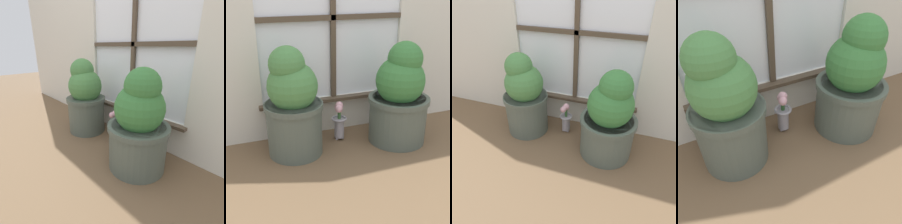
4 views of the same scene
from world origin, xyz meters
TOP-DOWN VIEW (x-y plane):
  - ground_plane at (0.00, 0.00)m, footprint 10.00×10.00m
  - potted_plant_left at (-0.36, 0.25)m, footprint 0.37×0.37m
  - potted_plant_right at (0.36, 0.18)m, footprint 0.42×0.42m
  - flower_vase at (-0.02, 0.33)m, footprint 0.11×0.11m

SIDE VIEW (x-z plane):
  - ground_plane at x=0.00m, z-range 0.00..0.00m
  - flower_vase at x=-0.02m, z-range 0.01..0.29m
  - potted_plant_right at x=0.36m, z-range -0.04..0.67m
  - potted_plant_left at x=-0.36m, z-range -0.02..0.69m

